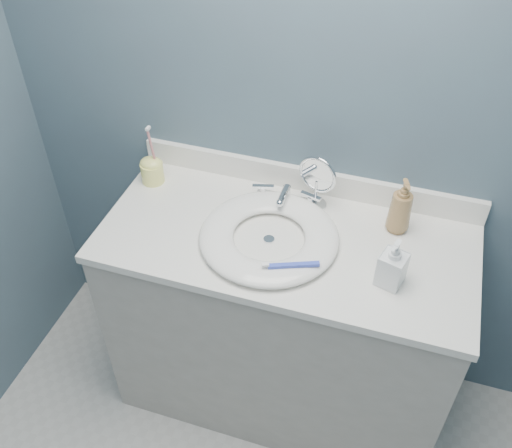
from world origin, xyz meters
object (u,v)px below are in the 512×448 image
at_px(makeup_mirror, 317,180).
at_px(toothbrush_holder, 152,169).
at_px(soap_bottle_clear, 393,263).
at_px(soap_bottle_amber, 401,206).

height_order(makeup_mirror, toothbrush_holder, toothbrush_holder).
xyz_separation_m(soap_bottle_clear, toothbrush_holder, (-0.88, 0.23, -0.03)).
bearing_deg(toothbrush_holder, soap_bottle_clear, -14.87).
bearing_deg(toothbrush_holder, makeup_mirror, 4.19).
xyz_separation_m(soap_bottle_amber, soap_bottle_clear, (0.01, -0.24, -0.02)).
distance_m(makeup_mirror, soap_bottle_amber, 0.29).
bearing_deg(toothbrush_holder, soap_bottle_amber, 0.56).
height_order(makeup_mirror, soap_bottle_amber, makeup_mirror).
xyz_separation_m(makeup_mirror, toothbrush_holder, (-0.59, -0.04, -0.06)).
relative_size(soap_bottle_clear, toothbrush_holder, 0.70).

